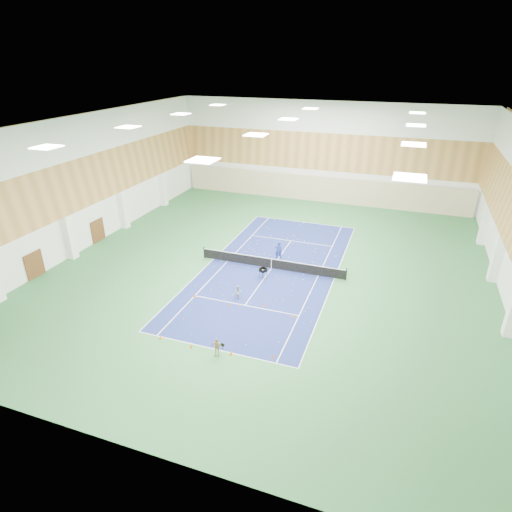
{
  "coord_description": "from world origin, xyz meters",
  "views": [
    {
      "loc": [
        9.83,
        -31.49,
        16.79
      ],
      "look_at": [
        -0.67,
        -2.07,
        2.0
      ],
      "focal_mm": 30.0,
      "sensor_mm": 36.0,
      "label": 1
    }
  ],
  "objects_px": {
    "child_court": "(238,292)",
    "tennis_net": "(271,263)",
    "child_apron": "(217,347)",
    "coach": "(279,250)",
    "ball_cart": "(263,273)"
  },
  "relations": [
    {
      "from": "ball_cart",
      "to": "child_apron",
      "type": "bearing_deg",
      "value": -62.74
    },
    {
      "from": "tennis_net",
      "to": "coach",
      "type": "bearing_deg",
      "value": 89.54
    },
    {
      "from": "child_apron",
      "to": "tennis_net",
      "type": "bearing_deg",
      "value": 84.33
    },
    {
      "from": "child_apron",
      "to": "ball_cart",
      "type": "height_order",
      "value": "child_apron"
    },
    {
      "from": "child_court",
      "to": "child_apron",
      "type": "distance_m",
      "value": 6.79
    },
    {
      "from": "child_court",
      "to": "ball_cart",
      "type": "bearing_deg",
      "value": 35.11
    },
    {
      "from": "child_court",
      "to": "tennis_net",
      "type": "bearing_deg",
      "value": 37.53
    },
    {
      "from": "coach",
      "to": "child_court",
      "type": "bearing_deg",
      "value": 62.56
    },
    {
      "from": "child_court",
      "to": "ball_cart",
      "type": "relative_size",
      "value": 1.23
    },
    {
      "from": "coach",
      "to": "child_apron",
      "type": "xyz_separation_m",
      "value": [
        0.44,
        -14.38,
        -0.22
      ]
    },
    {
      "from": "tennis_net",
      "to": "coach",
      "type": "xyz_separation_m",
      "value": [
        0.02,
        2.02,
        0.3
      ]
    },
    {
      "from": "tennis_net",
      "to": "coach",
      "type": "height_order",
      "value": "coach"
    },
    {
      "from": "tennis_net",
      "to": "child_apron",
      "type": "bearing_deg",
      "value": -87.91
    },
    {
      "from": "tennis_net",
      "to": "child_court",
      "type": "relative_size",
      "value": 11.18
    },
    {
      "from": "tennis_net",
      "to": "child_apron",
      "type": "distance_m",
      "value": 12.37
    }
  ]
}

